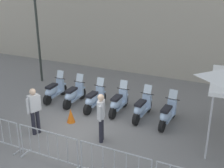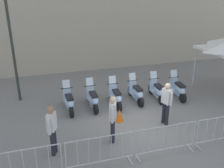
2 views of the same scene
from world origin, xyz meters
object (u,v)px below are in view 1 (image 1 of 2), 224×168
at_px(motorcycle_4, 142,108).
at_px(barrier_segment_3, 114,167).
at_px(motorcycle_2, 94,99).
at_px(motorcycle_0, 54,91).
at_px(barrier_segment_2, 48,147).
at_px(officer_mid_plaza, 101,115).
at_px(motorcycle_3, 118,103).
at_px(motorcycle_1, 74,95).
at_px(motorcycle_5, 167,114).
at_px(traffic_cone, 71,116).
at_px(officer_near_row_end, 34,109).
at_px(street_lamp, 37,22).

height_order(motorcycle_4, barrier_segment_3, motorcycle_4).
bearing_deg(motorcycle_2, motorcycle_4, -2.51).
relative_size(motorcycle_0, barrier_segment_2, 0.83).
bearing_deg(barrier_segment_2, officer_mid_plaza, 58.68).
relative_size(motorcycle_0, motorcycle_3, 1.00).
relative_size(motorcycle_4, barrier_segment_3, 0.83).
distance_m(motorcycle_2, motorcycle_3, 1.05).
distance_m(motorcycle_1, barrier_segment_2, 4.16).
bearing_deg(motorcycle_4, motorcycle_2, 177.49).
distance_m(motorcycle_5, barrier_segment_2, 4.58).
height_order(motorcycle_0, motorcycle_4, same).
relative_size(motorcycle_3, traffic_cone, 3.14).
bearing_deg(motorcycle_3, barrier_segment_3, -71.48).
xyz_separation_m(motorcycle_5, officer_mid_plaza, (-1.87, -1.90, 0.53)).
xyz_separation_m(motorcycle_1, motorcycle_4, (3.12, -0.23, 0.00)).
bearing_deg(barrier_segment_3, motorcycle_0, 136.72).
bearing_deg(officer_near_row_end, officer_mid_plaza, 9.26).
height_order(motorcycle_0, officer_mid_plaza, officer_mid_plaza).
height_order(motorcycle_1, motorcycle_4, same).
xyz_separation_m(motorcycle_2, barrier_segment_2, (0.24, -3.82, 0.07)).
xyz_separation_m(motorcycle_3, traffic_cone, (-1.42, -1.40, -0.18)).
relative_size(barrier_segment_2, barrier_segment_3, 1.00).
bearing_deg(motorcycle_1, officer_near_row_end, -91.65).
bearing_deg(barrier_segment_2, motorcycle_1, 107.79).
bearing_deg(motorcycle_5, traffic_cone, -162.61).
height_order(motorcycle_3, officer_mid_plaza, officer_mid_plaza).
relative_size(barrier_segment_3, traffic_cone, 3.79).
relative_size(motorcycle_1, traffic_cone, 3.14).
relative_size(motorcycle_0, officer_near_row_end, 1.00).
xyz_separation_m(motorcycle_4, barrier_segment_3, (0.32, -3.90, 0.07)).
xyz_separation_m(motorcycle_3, barrier_segment_3, (1.35, -4.03, 0.07)).
bearing_deg(motorcycle_2, motorcycle_0, 173.66).
bearing_deg(barrier_segment_2, officer_near_row_end, 136.52).
bearing_deg(officer_near_row_end, motorcycle_3, 50.13).
distance_m(barrier_segment_3, officer_mid_plaza, 2.21).
relative_size(motorcycle_1, motorcycle_4, 1.00).
distance_m(barrier_segment_2, street_lamp, 7.81).
distance_m(motorcycle_3, street_lamp, 6.13).
bearing_deg(motorcycle_4, barrier_segment_2, -116.36).
xyz_separation_m(barrier_segment_3, street_lamp, (-6.46, 6.16, 2.58)).
xyz_separation_m(motorcycle_3, officer_mid_plaza, (0.19, -2.21, 0.53)).
distance_m(motorcycle_2, barrier_segment_3, 4.66).
relative_size(motorcycle_4, traffic_cone, 3.13).
distance_m(motorcycle_0, officer_mid_plaza, 4.13).
bearing_deg(officer_near_row_end, motorcycle_5, 28.36).
xyz_separation_m(motorcycle_4, officer_mid_plaza, (-0.84, -2.07, 0.53)).
relative_size(motorcycle_0, barrier_segment_3, 0.83).
height_order(motorcycle_4, officer_near_row_end, officer_near_row_end).
distance_m(motorcycle_0, motorcycle_5, 5.22).
height_order(barrier_segment_2, barrier_segment_3, same).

